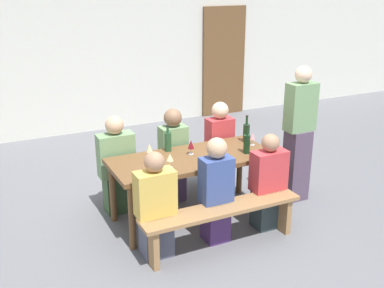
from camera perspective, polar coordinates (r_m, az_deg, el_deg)
ground_plane at (r=5.51m, az=0.00°, el=-8.85°), size 24.00×24.00×0.00m
back_wall at (r=8.45m, az=-11.53°, el=12.32°), size 14.00×0.20×3.20m
wooden_door at (r=9.33m, az=3.88°, el=9.91°), size 0.90×0.06×2.10m
tasting_table at (r=5.22m, az=0.00°, el=-2.44°), size 1.82×0.77×0.75m
bench_near at (r=4.81m, az=3.63°, el=-8.71°), size 1.72×0.30×0.45m
bench_far at (r=5.92m, az=-2.92°, el=-3.01°), size 1.72×0.30×0.45m
wine_bottle_0 at (r=5.33m, az=-2.94°, el=0.34°), size 0.08×0.08×0.30m
wine_bottle_1 at (r=5.65m, az=6.60°, el=1.41°), size 0.08×0.08×0.33m
wine_bottle_2 at (r=5.29m, az=6.66°, el=0.09°), size 0.07×0.07×0.32m
wine_bottle_3 at (r=4.92m, az=2.66°, el=-1.34°), size 0.07×0.07×0.31m
wine_glass_0 at (r=5.56m, az=7.34°, el=0.90°), size 0.07×0.07×0.15m
wine_glass_1 at (r=5.23m, az=-0.13°, el=-0.09°), size 0.07×0.07×0.17m
wine_glass_2 at (r=5.13m, az=-5.18°, el=-0.52°), size 0.07×0.07×0.17m
wine_glass_3 at (r=4.86m, az=-2.70°, el=-1.68°), size 0.08×0.08×0.15m
seated_guest_near_0 at (r=4.60m, az=-4.43°, el=-7.75°), size 0.39×0.24×1.10m
seated_guest_near_1 at (r=4.83m, az=2.92°, el=-5.80°), size 0.32×0.24×1.14m
seated_guest_near_2 at (r=5.17m, az=9.19°, el=-4.83°), size 0.38×0.24×1.08m
seated_guest_far_0 at (r=5.49m, az=-9.10°, el=-2.80°), size 0.42×0.24×1.17m
seated_guest_far_1 at (r=5.71m, az=-2.28°, el=-1.46°), size 0.32×0.24×1.16m
seated_guest_far_2 at (r=5.98m, az=3.33°, el=-0.50°), size 0.33×0.24×1.17m
standing_host at (r=5.79m, az=12.77°, el=0.91°), size 0.35×0.24×1.67m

